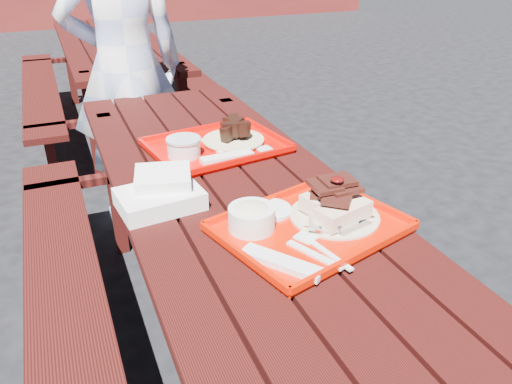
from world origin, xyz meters
TOP-DOWN VIEW (x-y plane):
  - ground at (0.00, 0.00)m, footprint 60.00×60.00m
  - picnic_table_near at (-0.00, 0.00)m, footprint 1.41×2.40m
  - picnic_table_far at (-0.00, 2.80)m, footprint 1.41×2.40m
  - near_tray at (0.09, -0.28)m, footprint 0.57×0.50m
  - far_tray at (0.04, 0.36)m, footprint 0.55×0.45m
  - white_cloth at (-0.25, 0.01)m, footprint 0.26×0.22m
  - person at (-0.12, 1.35)m, footprint 0.64×0.42m

SIDE VIEW (x-z plane):
  - ground at x=0.00m, z-range 0.00..0.00m
  - picnic_table_near at x=0.00m, z-range 0.19..0.94m
  - picnic_table_far at x=0.00m, z-range 0.19..0.94m
  - far_tray at x=0.04m, z-range 0.73..0.82m
  - near_tray at x=0.09m, z-range 0.71..0.86m
  - white_cloth at x=-0.25m, z-range 0.74..0.84m
  - person at x=-0.12m, z-range 0.00..1.73m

